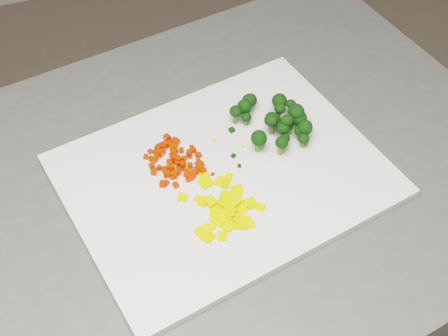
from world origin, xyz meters
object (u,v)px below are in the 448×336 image
object	(u,v)px
pepper_pile	(221,202)
broccoli_pile	(271,119)
cutting_board	(224,175)
counter_block	(204,328)
carrot_pile	(176,155)

from	to	relation	value
pepper_pile	broccoli_pile	distance (m)	0.16
cutting_board	pepper_pile	xyz separation A→B (m)	(-0.02, -0.05, 0.01)
counter_block	pepper_pile	world-z (taller)	pepper_pile
pepper_pile	broccoli_pile	world-z (taller)	broccoli_pile
cutting_board	pepper_pile	world-z (taller)	pepper_pile
counter_block	pepper_pile	bearing A→B (deg)	-71.65
carrot_pile	pepper_pile	size ratio (longest dim) A/B	0.86
pepper_pile	counter_block	bearing A→B (deg)	108.35
counter_block	broccoli_pile	world-z (taller)	broccoli_pile
counter_block	broccoli_pile	distance (m)	0.51
carrot_pile	broccoli_pile	size ratio (longest dim) A/B	0.83
carrot_pile	pepper_pile	distance (m)	0.10
cutting_board	carrot_pile	xyz separation A→B (m)	(-0.06, 0.04, 0.02)
counter_block	cutting_board	distance (m)	0.46
carrot_pile	broccoli_pile	xyz separation A→B (m)	(0.15, 0.01, 0.01)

